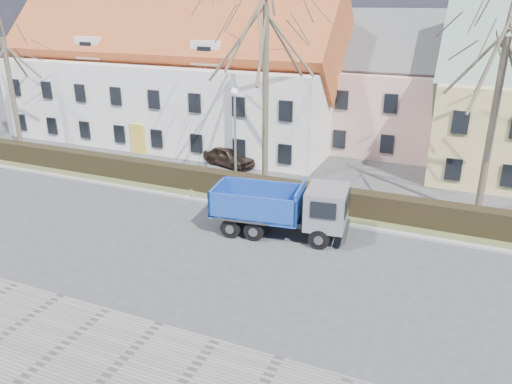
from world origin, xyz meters
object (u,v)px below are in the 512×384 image
at_px(cart_frame, 190,193).
at_px(parked_car_a, 229,156).
at_px(dump_truck, 275,208).
at_px(streetlight, 235,140).

distance_m(cart_frame, parked_car_a, 6.30).
bearing_deg(dump_truck, cart_frame, 151.60).
height_order(streetlight, parked_car_a, streetlight).
relative_size(streetlight, cart_frame, 9.07).
xyz_separation_m(streetlight, parked_car_a, (-2.40, 3.97, -2.38)).
bearing_deg(parked_car_a, dump_truck, -123.41).
relative_size(dump_truck, streetlight, 1.10).
height_order(dump_truck, streetlight, streetlight).
xyz_separation_m(dump_truck, parked_car_a, (-6.69, 8.59, -0.68)).
relative_size(dump_truck, parked_car_a, 1.72).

